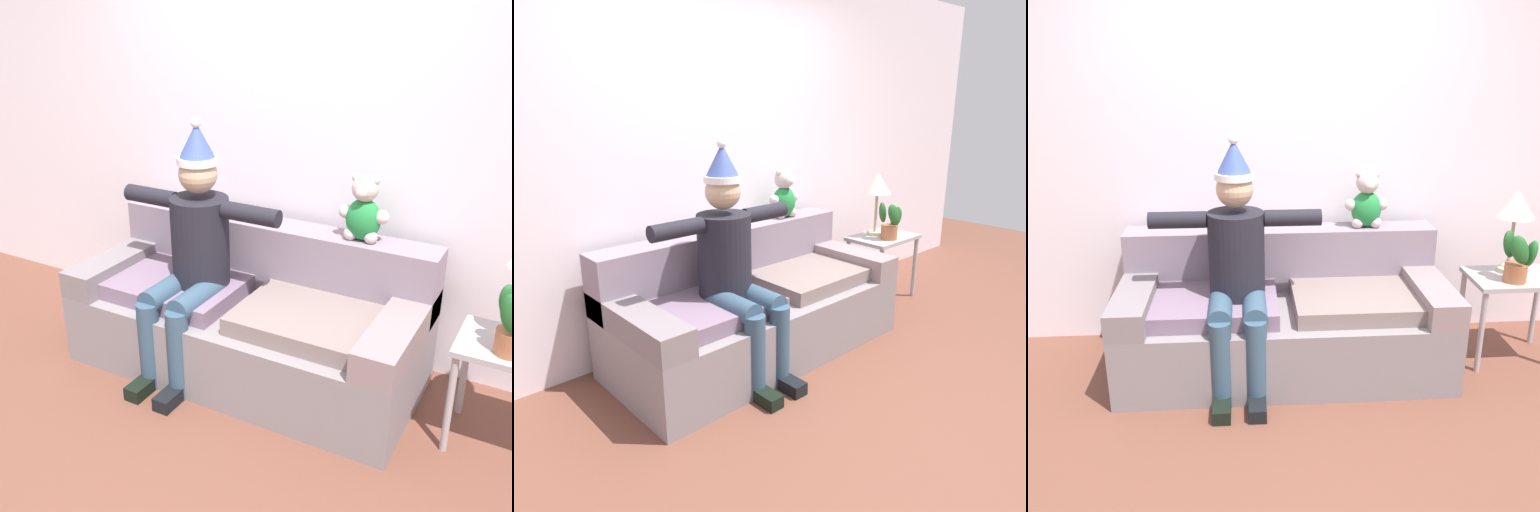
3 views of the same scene
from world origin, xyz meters
TOP-DOWN VIEW (x-y plane):
  - ground_plane at (0.00, 0.00)m, footprint 10.00×10.00m
  - back_wall at (0.00, 1.55)m, footprint 7.00×0.10m
  - couch at (0.00, 1.02)m, footprint 2.05×0.90m
  - person_seated at (-0.29, 0.86)m, footprint 1.02×0.77m
  - teddy_bear at (0.57, 1.30)m, footprint 0.29×0.17m
  - side_table at (1.50, 0.99)m, footprint 0.59×0.41m
  - table_lamp at (1.48, 1.07)m, footprint 0.24×0.24m
  - potted_plant at (1.45, 0.90)m, footprint 0.24×0.21m

SIDE VIEW (x-z plane):
  - ground_plane at x=0.00m, z-range 0.00..0.00m
  - couch at x=0.00m, z-range -0.09..0.75m
  - side_table at x=1.50m, z-range 0.19..0.78m
  - potted_plant at x=1.45m, z-range 0.57..0.90m
  - person_seated at x=-0.29m, z-range 0.01..1.52m
  - teddy_bear at x=0.57m, z-range 0.82..1.21m
  - table_lamp at x=1.48m, z-range 0.74..1.29m
  - back_wall at x=0.00m, z-range 0.00..2.70m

